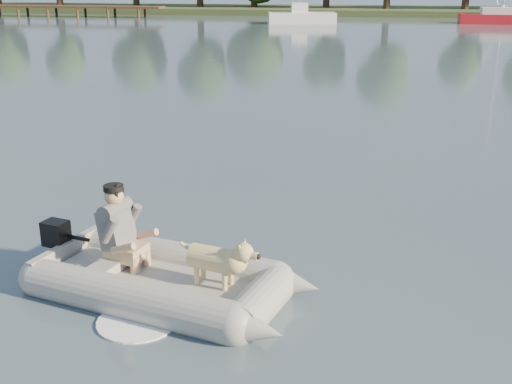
% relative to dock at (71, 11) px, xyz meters
% --- Properties ---
extents(water, '(160.00, 160.00, 0.00)m').
position_rel_dock_xyz_m(water, '(26.00, -52.00, -0.52)').
color(water, slate).
rests_on(water, ground).
extents(shore_bank, '(160.00, 12.00, 0.70)m').
position_rel_dock_xyz_m(shore_bank, '(26.00, 10.00, -0.27)').
color(shore_bank, '#47512D').
rests_on(shore_bank, water).
extents(dock, '(18.00, 2.00, 1.04)m').
position_rel_dock_xyz_m(dock, '(0.00, 0.00, 0.00)').
color(dock, '#4C331E').
rests_on(dock, water).
extents(dinghy, '(5.85, 4.91, 1.47)m').
position_rel_dock_xyz_m(dinghy, '(25.55, -52.29, 0.12)').
color(dinghy, gray).
rests_on(dinghy, water).
extents(man, '(0.92, 0.84, 1.15)m').
position_rel_dock_xyz_m(man, '(24.84, -52.05, 0.31)').
color(man, '#59595E').
rests_on(man, dinghy).
extents(dog, '(1.05, 0.60, 0.66)m').
position_rel_dock_xyz_m(dog, '(26.23, -52.42, 0.03)').
color(dog, tan).
rests_on(dog, dinghy).
extents(outboard_motor, '(0.51, 0.41, 0.84)m').
position_rel_dock_xyz_m(outboard_motor, '(23.83, -51.84, -0.19)').
color(outboard_motor, black).
rests_on(outboard_motor, dinghy).
extents(motorboat, '(6.07, 3.27, 2.44)m').
position_rel_dock_xyz_m(motorboat, '(22.53, -4.65, 0.59)').
color(motorboat, white).
rests_on(motorboat, water).
extents(sailboat, '(7.81, 2.49, 10.67)m').
position_rel_dock_xyz_m(sailboat, '(39.27, -2.16, -0.05)').
color(sailboat, '#B2141C').
rests_on(sailboat, water).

